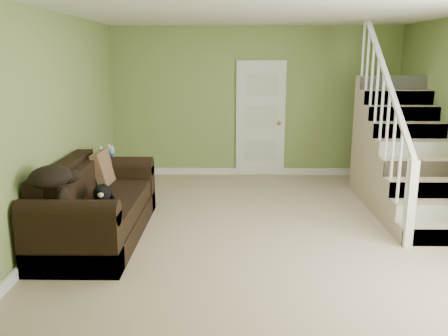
{
  "coord_description": "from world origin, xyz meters",
  "views": [
    {
      "loc": [
        -0.43,
        -5.61,
        2.08
      ],
      "look_at": [
        -0.51,
        0.2,
        0.71
      ],
      "focal_mm": 38.0,
      "sensor_mm": 36.0,
      "label": 1
    }
  ],
  "objects_px": {
    "sofa": "(94,209)",
    "side_table": "(109,181)",
    "cat": "(101,193)",
    "banana": "(100,207)"
  },
  "relations": [
    {
      "from": "sofa",
      "to": "banana",
      "type": "height_order",
      "value": "sofa"
    },
    {
      "from": "banana",
      "to": "side_table",
      "type": "bearing_deg",
      "value": 84.65
    },
    {
      "from": "sofa",
      "to": "banana",
      "type": "relative_size",
      "value": 10.37
    },
    {
      "from": "side_table",
      "to": "cat",
      "type": "bearing_deg",
      "value": -78.47
    },
    {
      "from": "banana",
      "to": "cat",
      "type": "bearing_deg",
      "value": 84.97
    },
    {
      "from": "side_table",
      "to": "sofa",
      "type": "bearing_deg",
      "value": -82.66
    },
    {
      "from": "sofa",
      "to": "side_table",
      "type": "distance_m",
      "value": 1.42
    },
    {
      "from": "cat",
      "to": "banana",
      "type": "distance_m",
      "value": 0.32
    },
    {
      "from": "sofa",
      "to": "side_table",
      "type": "xyz_separation_m",
      "value": [
        -0.18,
        1.4,
        -0.02
      ]
    },
    {
      "from": "side_table",
      "to": "banana",
      "type": "xyz_separation_m",
      "value": [
        0.38,
        -1.86,
        0.2
      ]
    }
  ]
}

